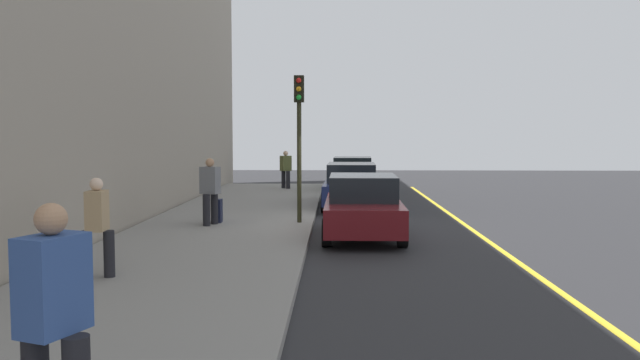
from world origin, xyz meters
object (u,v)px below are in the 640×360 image
pedestrian_olive_coat (286,168)px  traffic_light_pole (299,123)px  pedestrian_tan_coat (97,224)px  parked_car_green (352,174)px  parked_car_navy (351,186)px  pedestrian_blue_coat (54,317)px  pedestrian_grey_coat (210,189)px  parked_car_maroon (363,207)px  rolling_suitcase (218,211)px

pedestrian_olive_coat → traffic_light_pole: size_ratio=0.42×
pedestrian_tan_coat → parked_car_green: bearing=165.1°
parked_car_navy → pedestrian_blue_coat: pedestrian_blue_coat is taller
pedestrian_grey_coat → pedestrian_tan_coat: bearing=-6.2°
parked_car_maroon → pedestrian_tan_coat: pedestrian_tan_coat is taller
pedestrian_tan_coat → rolling_suitcase: (-6.60, 0.75, -0.57)m
pedestrian_blue_coat → traffic_light_pole: size_ratio=0.48×
pedestrian_blue_coat → pedestrian_tan_coat: pedestrian_blue_coat is taller
parked_car_green → traffic_light_pole: traffic_light_pole is taller
rolling_suitcase → parked_car_navy: bearing=142.1°
rolling_suitcase → parked_car_green: bearing=160.3°
pedestrian_grey_coat → traffic_light_pole: bearing=103.2°
pedestrian_olive_coat → pedestrian_tan_coat: size_ratio=0.99×
parked_car_green → pedestrian_grey_coat: size_ratio=2.40×
parked_car_green → pedestrian_grey_coat: bearing=-19.3°
pedestrian_grey_coat → pedestrian_blue_coat: size_ratio=0.94×
parked_car_maroon → rolling_suitcase: bearing=-111.3°
parked_car_green → pedestrian_grey_coat: 12.04m
traffic_light_pole → rolling_suitcase: bearing=-89.2°
parked_car_green → rolling_suitcase: 11.53m
pedestrian_olive_coat → traffic_light_pole: bearing=6.5°
parked_car_maroon → pedestrian_grey_coat: (-0.99, -3.93, 0.32)m
pedestrian_grey_coat → pedestrian_blue_coat: (11.77, 1.16, 0.06)m
pedestrian_grey_coat → pedestrian_tan_coat: (6.09, -0.66, -0.05)m
parked_car_green → pedestrian_grey_coat: (11.35, -3.98, 0.32)m
pedestrian_tan_coat → rolling_suitcase: size_ratio=1.68×
parked_car_maroon → traffic_light_pole: traffic_light_pole is taller
parked_car_green → parked_car_maroon: 12.34m
pedestrian_blue_coat → rolling_suitcase: 12.34m
pedestrian_tan_coat → traffic_light_pole: 7.47m
pedestrian_grey_coat → rolling_suitcase: pedestrian_grey_coat is taller
pedestrian_grey_coat → pedestrian_blue_coat: 11.83m
parked_car_maroon → pedestrian_grey_coat: size_ratio=2.39×
traffic_light_pole → rolling_suitcase: traffic_light_pole is taller
traffic_light_pole → pedestrian_olive_coat: bearing=-173.5°
parked_car_green → rolling_suitcase: bearing=-19.7°
parked_car_maroon → traffic_light_pole: 3.05m
parked_car_navy → parked_car_green: bearing=178.2°
parked_car_navy → pedestrian_olive_coat: 6.57m
parked_car_maroon → rolling_suitcase: parked_car_maroon is taller
pedestrian_tan_coat → traffic_light_pole: traffic_light_pole is taller
parked_car_navy → parked_car_maroon: same height
pedestrian_olive_coat → rolling_suitcase: pedestrian_olive_coat is taller
parked_car_navy → pedestrian_olive_coat: bearing=-155.6°
parked_car_maroon → pedestrian_blue_coat: 11.14m
pedestrian_olive_coat → pedestrian_tan_coat: 17.41m
pedestrian_olive_coat → pedestrian_grey_coat: bearing=-5.5°
parked_car_navy → pedestrian_olive_coat: size_ratio=2.78×
parked_car_navy → traffic_light_pole: size_ratio=1.16×
parked_car_green → pedestrian_blue_coat: (23.12, -2.83, 0.38)m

